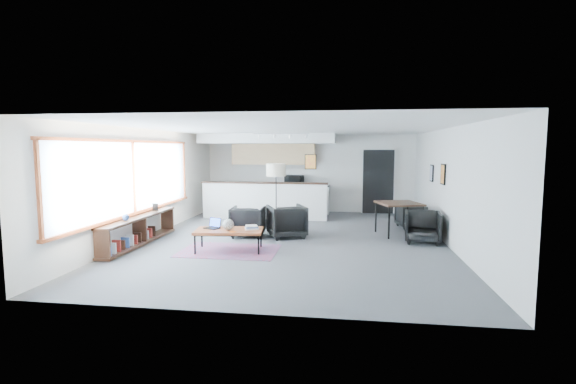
# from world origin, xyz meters

# --- Properties ---
(room) EXTENTS (7.02, 9.02, 2.62)m
(room) POSITION_xyz_m (0.00, 0.00, 1.30)
(room) COLOR #49494C
(room) RESTS_ON ground
(window) EXTENTS (0.10, 5.95, 1.66)m
(window) POSITION_xyz_m (-3.46, -0.90, 1.46)
(window) COLOR #8CBFFF
(window) RESTS_ON room
(console) EXTENTS (0.35, 3.00, 0.80)m
(console) POSITION_xyz_m (-3.30, -1.05, 0.33)
(console) COLOR #311B11
(console) RESTS_ON floor
(kitchenette) EXTENTS (4.20, 1.96, 2.60)m
(kitchenette) POSITION_xyz_m (-1.20, 3.71, 1.38)
(kitchenette) COLOR white
(kitchenette) RESTS_ON floor
(doorway) EXTENTS (1.10, 0.12, 2.15)m
(doorway) POSITION_xyz_m (2.30, 4.42, 1.07)
(doorway) COLOR black
(doorway) RESTS_ON room
(track_light) EXTENTS (1.60, 0.07, 0.15)m
(track_light) POSITION_xyz_m (-0.59, 2.20, 2.53)
(track_light) COLOR silver
(track_light) RESTS_ON room
(wall_art_lower) EXTENTS (0.03, 0.38, 0.48)m
(wall_art_lower) POSITION_xyz_m (3.47, 0.40, 1.55)
(wall_art_lower) COLOR black
(wall_art_lower) RESTS_ON room
(wall_art_upper) EXTENTS (0.03, 0.34, 0.44)m
(wall_art_upper) POSITION_xyz_m (3.47, 1.70, 1.50)
(wall_art_upper) COLOR black
(wall_art_upper) RESTS_ON room
(kilim_rug) EXTENTS (2.02, 1.38, 0.01)m
(kilim_rug) POSITION_xyz_m (-1.16, -1.29, 0.01)
(kilim_rug) COLOR #643754
(kilim_rug) RESTS_ON floor
(coffee_table) EXTENTS (1.48, 0.92, 0.46)m
(coffee_table) POSITION_xyz_m (-1.16, -1.29, 0.42)
(coffee_table) COLOR brown
(coffee_table) RESTS_ON floor
(laptop) EXTENTS (0.37, 0.34, 0.22)m
(laptop) POSITION_xyz_m (-1.52, -1.18, 0.52)
(laptop) COLOR black
(laptop) RESTS_ON coffee_table
(ceramic_pot) EXTENTS (0.23, 0.23, 0.23)m
(ceramic_pot) POSITION_xyz_m (-1.15, -1.35, 0.57)
(ceramic_pot) COLOR gray
(ceramic_pot) RESTS_ON coffee_table
(book_stack) EXTENTS (0.34, 0.30, 0.09)m
(book_stack) POSITION_xyz_m (-0.69, -1.19, 0.50)
(book_stack) COLOR silver
(book_stack) RESTS_ON coffee_table
(coaster) EXTENTS (0.14, 0.14, 0.01)m
(coaster) POSITION_xyz_m (-1.01, -1.52, 0.46)
(coaster) COLOR #E5590C
(coaster) RESTS_ON coffee_table
(armchair_left) EXTENTS (0.83, 0.78, 0.81)m
(armchair_left) POSITION_xyz_m (-1.11, 0.19, 0.40)
(armchair_left) COLOR black
(armchair_left) RESTS_ON floor
(armchair_right) EXTENTS (1.08, 1.06, 0.86)m
(armchair_right) POSITION_xyz_m (-0.16, 0.24, 0.43)
(armchair_right) COLOR black
(armchair_right) RESTS_ON floor
(floor_lamp) EXTENTS (0.63, 0.63, 1.75)m
(floor_lamp) POSITION_xyz_m (-0.56, 1.11, 1.52)
(floor_lamp) COLOR black
(floor_lamp) RESTS_ON floor
(dining_table) EXTENTS (1.20, 1.20, 0.81)m
(dining_table) POSITION_xyz_m (2.56, 0.89, 0.74)
(dining_table) COLOR #311B11
(dining_table) RESTS_ON floor
(dining_chair_near) EXTENTS (0.72, 0.69, 0.68)m
(dining_chair_near) POSITION_xyz_m (3.00, 0.09, 0.34)
(dining_chair_near) COLOR black
(dining_chair_near) RESTS_ON floor
(dining_chair_far) EXTENTS (0.68, 0.65, 0.59)m
(dining_chair_far) POSITION_xyz_m (3.00, 1.94, 0.30)
(dining_chair_far) COLOR black
(dining_chair_far) RESTS_ON floor
(microwave) EXTENTS (0.63, 0.41, 0.40)m
(microwave) POSITION_xyz_m (-0.47, 4.15, 1.13)
(microwave) COLOR black
(microwave) RESTS_ON kitchenette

